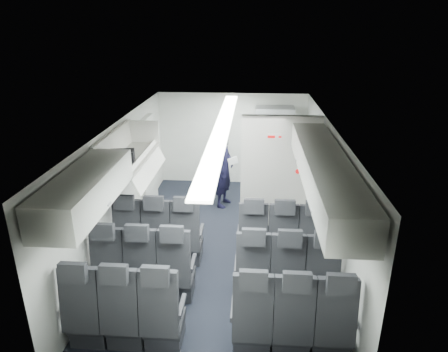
# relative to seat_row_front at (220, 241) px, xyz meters

# --- Properties ---
(cabin_shell) EXTENTS (3.41, 6.01, 2.16)m
(cabin_shell) POSITION_rel_seat_row_front_xyz_m (0.00, 0.53, 0.72)
(cabin_shell) COLOR black
(cabin_shell) RESTS_ON ground
(seat_row_front) EXTENTS (3.33, 0.56, 1.24)m
(seat_row_front) POSITION_rel_seat_row_front_xyz_m (0.00, 0.00, 0.00)
(seat_row_front) COLOR #242428
(seat_row_front) RESTS_ON cabin_shell
(seat_row_mid) EXTENTS (3.33, 0.56, 1.24)m
(seat_row_mid) POSITION_rel_seat_row_front_xyz_m (0.00, -0.90, 0.00)
(seat_row_mid) COLOR #242428
(seat_row_mid) RESTS_ON cabin_shell
(seat_row_rear) EXTENTS (3.33, 0.56, 1.24)m
(seat_row_rear) POSITION_rel_seat_row_front_xyz_m (0.00, -1.80, 0.00)
(seat_row_rear) COLOR #242428
(seat_row_rear) RESTS_ON cabin_shell
(overhead_bin_left_rear) EXTENTS (0.53, 1.80, 0.40)m
(overhead_bin_left_rear) POSITION_rel_seat_row_front_xyz_m (-1.40, -1.47, 1.46)
(overhead_bin_left_rear) COLOR silver
(overhead_bin_left_rear) RESTS_ON cabin_shell
(overhead_bin_left_front_open) EXTENTS (0.64, 1.70, 0.72)m
(overhead_bin_left_front_open) POSITION_rel_seat_row_front_xyz_m (-1.44, 0.28, 1.33)
(overhead_bin_left_front_open) COLOR #9E9E93
(overhead_bin_left_front_open) RESTS_ON cabin_shell
(overhead_bin_right_rear) EXTENTS (0.53, 1.80, 0.40)m
(overhead_bin_right_rear) POSITION_rel_seat_row_front_xyz_m (1.40, -1.47, 1.46)
(overhead_bin_right_rear) COLOR silver
(overhead_bin_right_rear) RESTS_ON cabin_shell
(overhead_bin_right_front) EXTENTS (0.53, 1.70, 0.40)m
(overhead_bin_right_front) POSITION_rel_seat_row_front_xyz_m (1.40, 0.28, 1.46)
(overhead_bin_right_front) COLOR silver
(overhead_bin_right_front) RESTS_ON cabin_shell
(bulkhead_partition) EXTENTS (1.40, 0.15, 2.13)m
(bulkhead_partition) POSITION_rel_seat_row_front_xyz_m (0.98, 1.33, 0.67)
(bulkhead_partition) COLOR silver
(bulkhead_partition) RESTS_ON cabin_shell
(galley_unit) EXTENTS (0.85, 0.52, 1.90)m
(galley_unit) POSITION_rel_seat_row_front_xyz_m (0.95, 3.25, 0.55)
(galley_unit) COLOR #939399
(galley_unit) RESTS_ON cabin_shell
(boarding_door) EXTENTS (0.12, 1.27, 1.86)m
(boarding_door) POSITION_rel_seat_row_front_xyz_m (-1.64, 2.09, 0.55)
(boarding_door) COLOR silver
(boarding_door) RESTS_ON cabin_shell
(flight_attendant) EXTENTS (0.53, 0.67, 1.60)m
(flight_attendant) POSITION_rel_seat_row_front_xyz_m (-0.10, 2.22, 0.40)
(flight_attendant) COLOR black
(flight_attendant) RESTS_ON ground
(carry_on_bag) EXTENTS (0.41, 0.32, 0.22)m
(carry_on_bag) POSITION_rel_seat_row_front_xyz_m (-1.44, -0.04, 1.37)
(carry_on_bag) COLOR black
(carry_on_bag) RESTS_ON overhead_bin_left_front_open
(papers) EXTENTS (0.20, 0.08, 0.14)m
(papers) POSITION_rel_seat_row_front_xyz_m (0.09, 2.17, 0.60)
(papers) COLOR white
(papers) RESTS_ON flight_attendant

